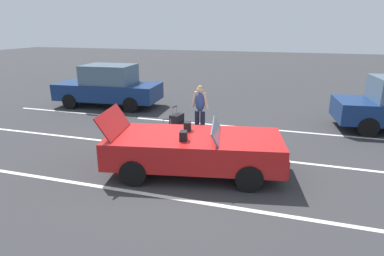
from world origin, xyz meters
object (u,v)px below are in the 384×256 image
(convertible_car, at_px, (202,150))
(duffel_bag, at_px, (196,146))
(suitcase_large_black, at_px, (177,125))
(parked_sedan_far, at_px, (109,86))
(suitcase_small_carryon, at_px, (209,135))
(suitcase_medium_bright, at_px, (168,137))
(traveler_person, at_px, (200,108))

(convertible_car, height_order, duffel_bag, convertible_car)
(convertible_car, bearing_deg, suitcase_large_black, 111.21)
(convertible_car, relative_size, parked_sedan_far, 0.96)
(suitcase_large_black, distance_m, suitcase_small_carryon, 1.20)
(suitcase_small_carryon, relative_size, duffel_bag, 0.71)
(duffel_bag, bearing_deg, suitcase_medium_bright, 176.09)
(convertible_car, relative_size, duffel_bag, 6.30)
(suitcase_large_black, distance_m, duffel_bag, 1.45)
(parked_sedan_far, bearing_deg, suitcase_large_black, 140.08)
(suitcase_medium_bright, distance_m, suitcase_small_carryon, 1.29)
(suitcase_small_carryon, xyz_separation_m, parked_sedan_far, (-5.42, 3.39, 0.64))
(convertible_car, height_order, suitcase_large_black, convertible_car)
(suitcase_large_black, bearing_deg, duffel_bag, -38.45)
(suitcase_small_carryon, xyz_separation_m, duffel_bag, (-0.21, -0.77, -0.09))
(suitcase_small_carryon, bearing_deg, duffel_bag, -72.55)
(suitcase_large_black, xyz_separation_m, parked_sedan_far, (-4.27, 3.08, 0.52))
(suitcase_medium_bright, relative_size, traveler_person, 0.52)
(suitcase_large_black, bearing_deg, suitcase_small_carryon, -4.76)
(duffel_bag, relative_size, traveler_person, 0.43)
(suitcase_small_carryon, distance_m, traveler_person, 1.02)
(parked_sedan_far, bearing_deg, suitcase_medium_bright, 132.56)
(convertible_car, distance_m, parked_sedan_far, 7.95)
(suitcase_small_carryon, xyz_separation_m, traveler_person, (-0.47, 0.59, 0.68))
(convertible_car, height_order, parked_sedan_far, parked_sedan_far)
(suitcase_large_black, xyz_separation_m, suitcase_medium_bright, (0.08, -1.02, -0.06))
(convertible_car, relative_size, suitcase_large_black, 4.49)
(suitcase_small_carryon, height_order, traveler_person, traveler_person)
(traveler_person, bearing_deg, parked_sedan_far, -107.94)
(convertible_car, xyz_separation_m, suitcase_small_carryon, (-0.35, 2.07, -0.34))
(suitcase_small_carryon, bearing_deg, parked_sedan_far, -179.33)
(duffel_bag, distance_m, parked_sedan_far, 6.71)
(suitcase_large_black, relative_size, parked_sedan_far, 0.21)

